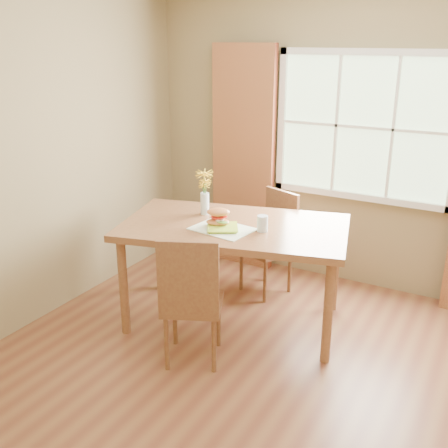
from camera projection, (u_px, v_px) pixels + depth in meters
room at (278, 197)px, 3.12m from camera, size 4.24×3.84×2.74m
window at (365, 127)px, 4.60m from camera, size 1.62×0.06×1.32m
curtain_left at (243, 160)px, 5.19m from camera, size 0.65×0.08×2.20m
dining_table at (234, 235)px, 4.16m from camera, size 1.95×1.40×0.86m
chair_near at (191, 296)px, 3.64m from camera, size 0.55×0.55×1.00m
chair_far at (273, 237)px, 4.80m from camera, size 0.50×0.50×0.94m
placemat at (222, 229)px, 4.02m from camera, size 0.49×0.39×0.01m
plate at (222, 228)px, 4.01m from camera, size 0.32×0.32×0.01m
croissant_sandwich at (218, 217)px, 4.04m from camera, size 0.22×0.19×0.14m
water_glass at (262, 224)px, 3.96m from camera, size 0.08×0.08×0.12m
flower_vase at (205, 188)px, 4.29m from camera, size 0.15×0.15×0.37m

